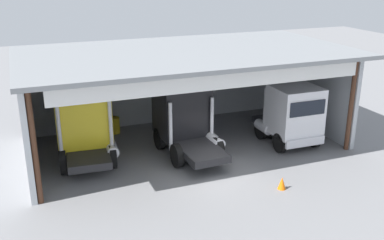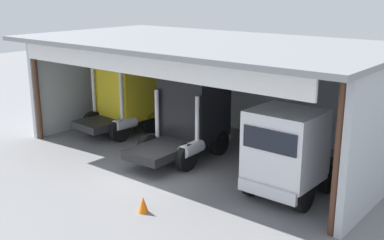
% 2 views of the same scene
% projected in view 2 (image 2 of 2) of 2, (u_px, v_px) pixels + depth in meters
% --- Properties ---
extents(ground_plane, '(80.00, 80.00, 0.00)m').
position_uv_depth(ground_plane, '(148.00, 176.00, 19.20)').
color(ground_plane, slate).
rests_on(ground_plane, ground).
extents(workshop_shed, '(16.52, 9.20, 5.20)m').
position_uv_depth(workshop_shed, '(219.00, 71.00, 21.77)').
color(workshop_shed, '#ADB2B7').
rests_on(workshop_shed, ground).
extents(truck_yellow_left_bay, '(2.84, 4.58, 3.63)m').
position_uv_depth(truck_yellow_left_bay, '(127.00, 95.00, 24.75)').
color(truck_yellow_left_bay, yellow).
rests_on(truck_yellow_left_bay, ground).
extents(truck_black_center_bay, '(2.77, 5.15, 3.76)m').
position_uv_depth(truck_black_center_bay, '(191.00, 113.00, 21.17)').
color(truck_black_center_bay, black).
rests_on(truck_black_center_bay, ground).
extents(truck_white_center_left_bay, '(2.55, 4.24, 3.29)m').
position_uv_depth(truck_white_center_left_bay, '(287.00, 152.00, 16.85)').
color(truck_white_center_left_bay, white).
rests_on(truck_white_center_left_bay, ground).
extents(oil_drum, '(0.58, 0.58, 0.93)m').
position_uv_depth(oil_drum, '(195.00, 117.00, 26.21)').
color(oil_drum, gold).
rests_on(oil_drum, ground).
extents(tool_cart, '(0.90, 0.60, 1.00)m').
position_uv_depth(tool_cart, '(272.00, 138.00, 22.46)').
color(tool_cart, '#1E59A5').
rests_on(tool_cart, ground).
extents(traffic_cone, '(0.36, 0.36, 0.56)m').
position_uv_depth(traffic_cone, '(143.00, 205.00, 15.99)').
color(traffic_cone, orange).
rests_on(traffic_cone, ground).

